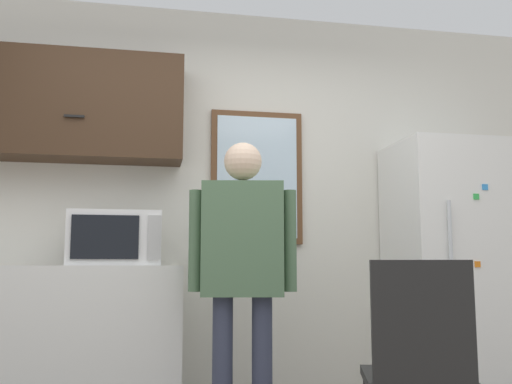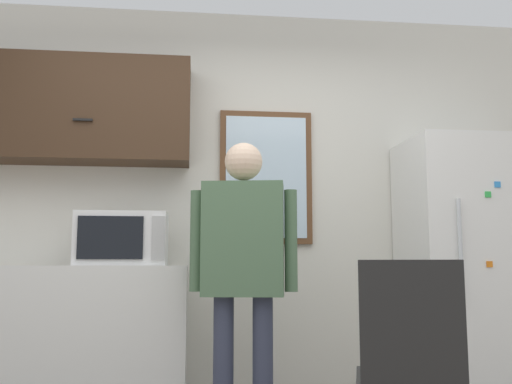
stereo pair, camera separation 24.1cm
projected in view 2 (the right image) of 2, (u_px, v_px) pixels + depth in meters
name	position (u px, v px, depth m)	size (l,w,h in m)	color
back_wall	(213.00, 202.00, 3.92)	(6.00, 0.06, 2.70)	silver
counter	(13.00, 343.00, 3.37)	(2.04, 0.57, 0.92)	silver
upper_cabinets	(32.00, 109.00, 3.68)	(2.04, 0.32, 0.69)	#3D2819
microwave	(123.00, 239.00, 3.46)	(0.53, 0.38, 0.32)	white
person	(243.00, 255.00, 3.12)	(0.58, 0.29, 1.60)	#33384C
refrigerator	(470.00, 273.00, 3.69)	(0.81, 0.66, 1.74)	white
chair	(411.00, 364.00, 2.36)	(0.56, 0.56, 0.94)	black
window	(266.00, 177.00, 3.94)	(0.64, 0.05, 0.92)	brown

